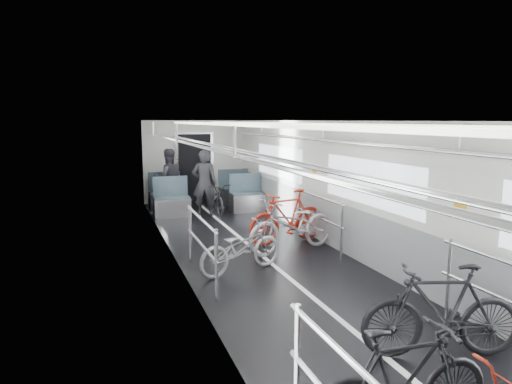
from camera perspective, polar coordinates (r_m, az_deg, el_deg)
car_shell at (r=8.67m, az=-0.82°, el=0.46°), size 3.02×14.01×2.41m
bike_left_mid at (r=3.88m, az=17.88°, el=-21.76°), size 1.54×0.50×0.91m
bike_left_far at (r=7.32m, az=-1.90°, el=-6.96°), size 1.62×0.97×0.80m
bike_right_near at (r=5.14m, az=22.22°, el=-13.62°), size 1.72×0.94×0.99m
bike_right_mid at (r=8.42m, az=4.64°, el=-4.14°), size 2.02×1.14×1.01m
bike_right_far at (r=9.01m, az=3.96°, el=-3.10°), size 1.82×0.86×1.06m
bike_aisle at (r=11.67m, az=-5.05°, el=-0.86°), size 0.58×1.61×0.84m
person_standing at (r=11.54m, az=-6.46°, el=1.11°), size 0.70×0.56×1.68m
person_seated at (r=12.62m, az=-10.89°, el=1.60°), size 0.84×0.68×1.65m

